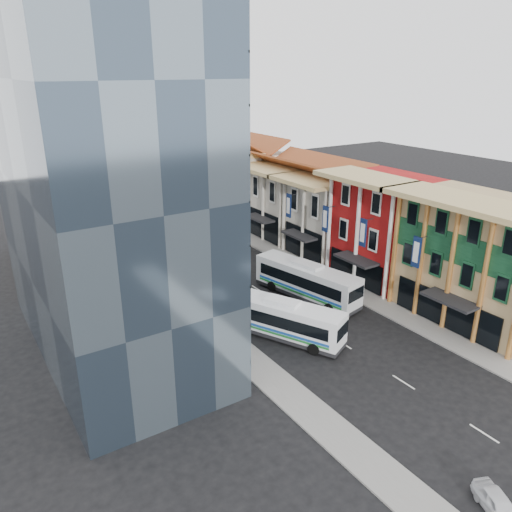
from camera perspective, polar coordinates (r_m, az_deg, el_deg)
ground at (r=41.48m, az=17.57°, el=-14.25°), size 200.00×200.00×0.00m
sidewalk_right at (r=60.36m, az=6.92°, el=-1.88°), size 3.00×90.00×0.15m
sidewalk_left at (r=51.96m, az=-7.76°, el=-5.80°), size 3.00×90.00×0.15m
shophouse_tan at (r=51.79m, az=24.11°, el=-0.46°), size 8.00×14.00×12.00m
shophouse_red at (r=58.62m, az=14.45°, el=3.07°), size 8.00×10.00×12.00m
shophouse_cream_near at (r=65.36m, az=8.32°, el=4.41°), size 8.00×9.00×10.00m
shophouse_cream_mid at (r=72.10m, az=3.62°, el=6.12°), size 8.00×9.00×10.00m
shophouse_cream_far at (r=80.40m, az=-0.86°, el=8.06°), size 8.00×12.00×11.00m
office_tower at (r=41.65m, az=-17.62°, el=8.53°), size 12.00×26.00×30.00m
office_block_far at (r=65.52m, az=-21.73°, el=5.00°), size 10.00×18.00×14.00m
bus_left_near at (r=45.52m, az=2.97°, el=-7.10°), size 7.60×11.78×3.77m
bus_left_far at (r=56.74m, az=-5.81°, el=-1.60°), size 3.93×10.64×3.33m
bus_right at (r=53.23m, az=5.82°, el=-2.76°), size 5.50×12.80×4.00m
sedan_left at (r=33.38m, az=25.99°, el=-24.23°), size 2.77×3.89×1.22m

